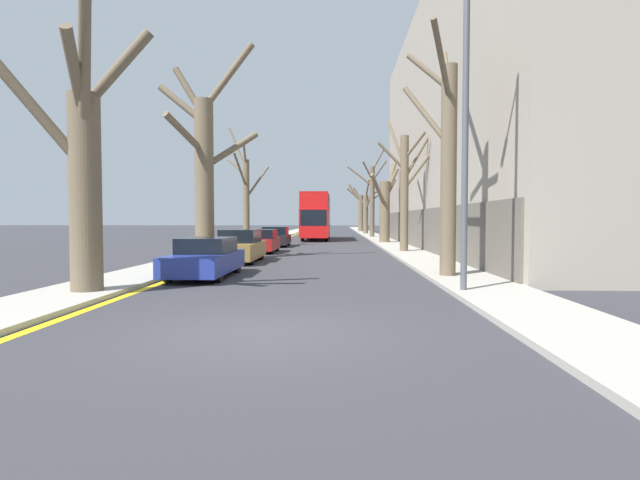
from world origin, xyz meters
TOP-DOWN VIEW (x-y plane):
  - ground_plane at (0.00, 0.00)m, footprint 300.00×300.00m
  - sidewalk_left at (-5.26, 50.00)m, footprint 2.24×120.00m
  - sidewalk_right at (5.26, 50.00)m, footprint 2.24×120.00m
  - building_facade_right at (11.37, 22.99)m, footprint 10.08×35.65m
  - kerb_line_stripe at (-3.96, 50.00)m, footprint 0.24×120.00m
  - street_tree_left_0 at (-4.94, 3.83)m, footprint 3.68×2.18m
  - street_tree_left_1 at (-4.78, 14.48)m, footprint 4.53×4.88m
  - street_tree_left_2 at (-5.03, 25.99)m, footprint 2.93×3.23m
  - street_tree_right_0 at (4.75, 7.74)m, footprint 1.86×5.16m
  - street_tree_right_1 at (5.09, 20.00)m, footprint 3.27×2.83m
  - street_tree_right_2 at (5.04, 31.08)m, footprint 2.50×4.61m
  - street_tree_right_3 at (4.90, 43.52)m, footprint 4.73×1.15m
  - street_tree_right_4 at (4.90, 55.32)m, footprint 4.46×2.25m
  - street_tree_right_5 at (4.70, 67.06)m, footprint 2.55×0.89m
  - double_decker_bus at (-0.67, 37.93)m, footprint 2.46×10.39m
  - parked_car_0 at (-3.06, 8.03)m, footprint 1.76×4.58m
  - parked_car_1 at (-3.06, 13.76)m, footprint 1.74×4.45m
  - parked_car_2 at (-3.06, 20.14)m, footprint 1.73×4.09m
  - parked_car_3 at (-3.06, 26.51)m, footprint 1.86×4.04m
  - lamp_post at (4.39, 4.40)m, footprint 1.40×0.20m

SIDE VIEW (x-z plane):
  - ground_plane at x=0.00m, z-range 0.00..0.00m
  - kerb_line_stripe at x=-3.96m, z-range 0.00..0.01m
  - sidewalk_left at x=-5.26m, z-range 0.00..0.12m
  - sidewalk_right at x=5.26m, z-range 0.00..0.12m
  - parked_car_0 at x=-3.06m, z-range -0.02..1.27m
  - parked_car_2 at x=-3.06m, z-range -0.03..1.29m
  - parked_car_3 at x=-3.06m, z-range -0.04..1.35m
  - parked_car_1 at x=-3.06m, z-range -0.04..1.41m
  - double_decker_bus at x=-0.67m, z-range 0.28..4.50m
  - street_tree_right_2 at x=5.04m, z-range -0.35..6.19m
  - street_tree_right_4 at x=4.90m, z-range -0.42..6.47m
  - street_tree_left_0 at x=-4.94m, z-range -0.46..6.63m
  - street_tree_right_5 at x=4.70m, z-range -0.28..6.68m
  - street_tree_left_2 at x=-5.03m, z-range -0.62..7.76m
  - street_tree_right_1 at x=5.09m, z-range -0.14..7.66m
  - street_tree_right_0 at x=4.75m, z-range -0.17..7.91m
  - street_tree_right_3 at x=4.90m, z-range -0.43..8.85m
  - street_tree_left_1 at x=-4.78m, z-range -0.65..9.28m
  - lamp_post at x=4.39m, z-range 0.47..9.48m
  - building_facade_right at x=11.37m, z-range -0.01..15.46m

